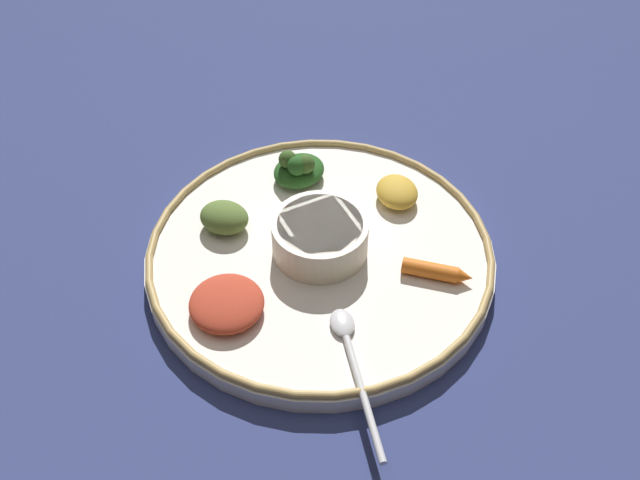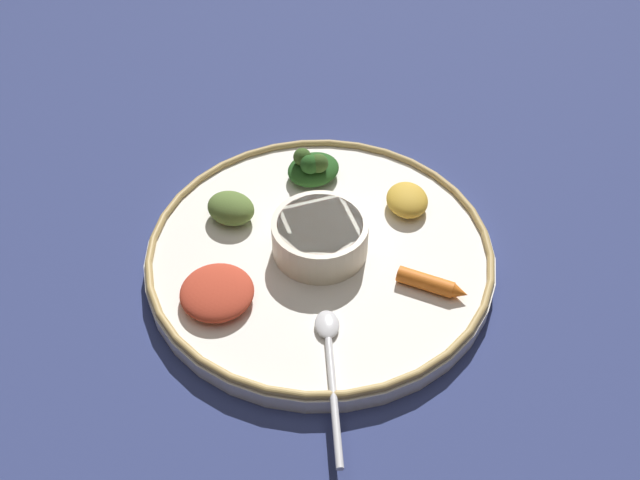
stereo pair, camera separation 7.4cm
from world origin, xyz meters
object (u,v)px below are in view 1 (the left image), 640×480
spoon (352,355)px  carrot_near_spoon (436,271)px  greens_pile (298,169)px  center_bowl (320,235)px

spoon → carrot_near_spoon: size_ratio=2.23×
greens_pile → spoon: bearing=98.0°
carrot_near_spoon → spoon: bearing=44.0°
greens_pile → center_bowl: bearing=98.3°
center_bowl → greens_pile: greens_pile is taller
center_bowl → carrot_near_spoon: 0.13m
spoon → greens_pile: size_ratio=1.96×
spoon → greens_pile: greens_pile is taller
center_bowl → spoon: size_ratio=0.62×
greens_pile → carrot_near_spoon: size_ratio=1.14×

